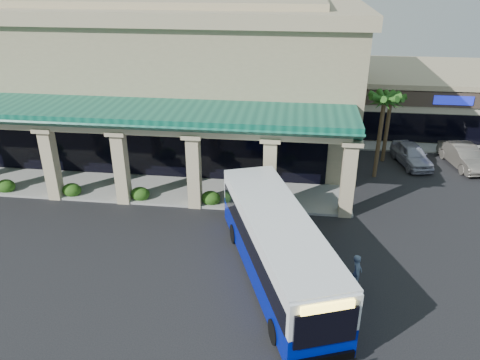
% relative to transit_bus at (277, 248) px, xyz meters
% --- Properties ---
extents(ground, '(110.00, 110.00, 0.00)m').
position_rel_transit_bus_xyz_m(ground, '(-2.30, 1.40, -1.67)').
color(ground, black).
extents(main_building, '(30.80, 14.80, 11.35)m').
position_rel_transit_bus_xyz_m(main_building, '(-10.30, 17.40, 4.00)').
color(main_building, tan).
rests_on(main_building, ground).
extents(arcade, '(30.00, 6.20, 5.70)m').
position_rel_transit_bus_xyz_m(arcade, '(-10.30, 8.20, 1.18)').
color(arcade, '#0D5241').
rests_on(arcade, ground).
extents(strip_mall, '(22.50, 12.50, 4.90)m').
position_rel_transit_bus_xyz_m(strip_mall, '(15.70, 25.40, 0.78)').
color(strip_mall, beige).
rests_on(strip_mall, ground).
extents(palm_0, '(2.40, 2.40, 6.60)m').
position_rel_transit_bus_xyz_m(palm_0, '(6.20, 12.40, 1.63)').
color(palm_0, '#205015').
rests_on(palm_0, ground).
extents(palm_1, '(2.40, 2.40, 5.80)m').
position_rel_transit_bus_xyz_m(palm_1, '(7.20, 15.40, 1.23)').
color(palm_1, '#205015').
rests_on(palm_1, ground).
extents(broadleaf_tree, '(2.60, 2.60, 4.81)m').
position_rel_transit_bus_xyz_m(broadleaf_tree, '(5.20, 20.40, 0.73)').
color(broadleaf_tree, '#224C11').
rests_on(broadleaf_tree, ground).
extents(transit_bus, '(6.74, 12.21, 3.35)m').
position_rel_transit_bus_xyz_m(transit_bus, '(0.00, 0.00, 0.00)').
color(transit_bus, '#01119E').
rests_on(transit_bus, ground).
extents(pedestrian, '(0.60, 0.76, 1.84)m').
position_rel_transit_bus_xyz_m(pedestrian, '(3.65, -0.39, -0.76)').
color(pedestrian, slate).
rests_on(pedestrian, ground).
extents(car_silver, '(2.76, 4.84, 1.55)m').
position_rel_transit_bus_xyz_m(car_silver, '(9.14, 14.93, -0.90)').
color(car_silver, '#A3A2B5').
rests_on(car_silver, ground).
extents(car_white, '(2.69, 5.16, 1.62)m').
position_rel_transit_bus_xyz_m(car_white, '(12.80, 15.03, -0.87)').
color(car_white, '#666058').
rests_on(car_white, ground).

